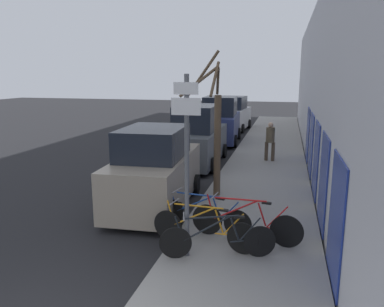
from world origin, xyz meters
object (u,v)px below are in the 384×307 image
(parked_car_2, at_px, (220,122))
(pedestrian_near, at_px, (270,139))
(bicycle_0, at_px, (218,239))
(parked_car_3, at_px, (232,115))
(parked_car_1, at_px, (198,138))
(bicycle_3, at_px, (203,215))
(signpost, at_px, (187,159))
(bicycle_2, at_px, (245,223))
(parked_car_0, at_px, (155,171))
(street_tree, at_px, (215,132))
(bicycle_1, at_px, (204,229))

(parked_car_2, relative_size, pedestrian_near, 2.71)
(parked_car_2, bearing_deg, bicycle_0, -83.32)
(parked_car_3, bearing_deg, parked_car_1, -86.02)
(parked_car_2, bearing_deg, bicycle_3, -84.94)
(bicycle_3, bearing_deg, pedestrian_near, 5.10)
(parked_car_2, bearing_deg, signpost, -85.87)
(signpost, height_order, parked_car_3, signpost)
(bicycle_2, xyz_separation_m, pedestrian_near, (0.14, 8.11, 0.53))
(signpost, height_order, parked_car_2, signpost)
(bicycle_2, height_order, parked_car_0, parked_car_0)
(signpost, xyz_separation_m, bicycle_2, (1.05, 0.99, -1.59))
(signpost, relative_size, street_tree, 0.84)
(signpost, xyz_separation_m, bicycle_1, (0.24, 0.48, -1.61))
(bicycle_3, height_order, parked_car_2, parked_car_2)
(bicycle_0, xyz_separation_m, parked_car_3, (-2.39, 18.62, 0.51))
(bicycle_1, distance_m, parked_car_1, 8.19)
(bicycle_1, bearing_deg, bicycle_0, -128.51)
(parked_car_0, xyz_separation_m, pedestrian_near, (2.91, 6.12, 0.05))
(street_tree, bearing_deg, bicycle_0, -78.38)
(signpost, bearing_deg, parked_car_0, 120.04)
(bicycle_2, bearing_deg, bicycle_3, 82.32)
(bicycle_0, xyz_separation_m, bicycle_3, (-0.57, 1.20, 0.00))
(bicycle_0, relative_size, pedestrian_near, 1.37)
(parked_car_2, bearing_deg, bicycle_2, -80.70)
(bicycle_3, bearing_deg, parked_car_2, 21.60)
(street_tree, bearing_deg, parked_car_2, 99.02)
(pedestrian_near, bearing_deg, bicycle_0, 92.98)
(bicycle_0, bearing_deg, bicycle_3, 9.14)
(parked_car_2, bearing_deg, street_tree, -84.07)
(signpost, distance_m, street_tree, 3.96)
(parked_car_2, distance_m, pedestrian_near, 5.42)
(bicycle_3, xyz_separation_m, parked_car_3, (-1.82, 17.42, 0.51))
(bicycle_0, distance_m, bicycle_3, 1.33)
(signpost, distance_m, parked_car_1, 8.65)
(street_tree, bearing_deg, bicycle_3, -85.03)
(pedestrian_near, bearing_deg, street_tree, 81.63)
(parked_car_1, height_order, street_tree, street_tree)
(bicycle_2, bearing_deg, bicycle_1, 129.63)
(bicycle_3, distance_m, parked_car_3, 17.52)
(bicycle_1, height_order, street_tree, street_tree)
(street_tree, bearing_deg, bicycle_2, -67.26)
(bicycle_1, xyz_separation_m, parked_car_2, (-1.97, 13.18, 0.61))
(parked_car_3, bearing_deg, bicycle_0, -78.78)
(parked_car_0, bearing_deg, parked_car_3, 86.91)
(signpost, height_order, bicycle_1, signpost)
(parked_car_2, bearing_deg, parked_car_0, -93.03)
(bicycle_1, bearing_deg, parked_car_2, 18.04)
(pedestrian_near, bearing_deg, parked_car_2, -50.67)
(bicycle_2, relative_size, parked_car_3, 0.57)
(parked_car_3, distance_m, pedestrian_near, 10.04)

